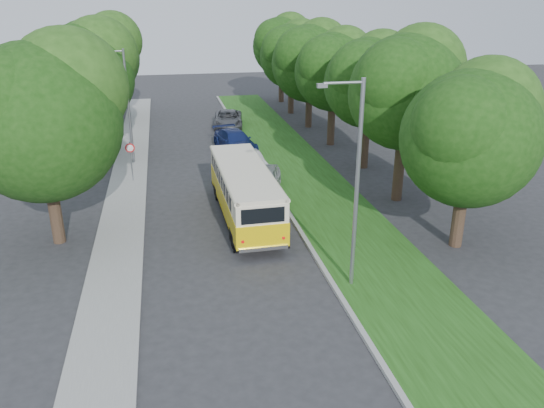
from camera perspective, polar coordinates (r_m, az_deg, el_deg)
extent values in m
plane|color=#2C2C2F|center=(22.37, -4.21, -6.73)|extent=(120.00, 120.00, 0.00)
cube|color=gray|center=(27.38, 1.86, -1.04)|extent=(0.20, 70.00, 0.15)
cube|color=#1F4512|center=(27.99, 6.55, -0.69)|extent=(4.50, 70.00, 0.13)
cube|color=gray|center=(26.85, -15.88, -2.41)|extent=(2.20, 70.00, 0.12)
cylinder|color=#332319|center=(24.88, 19.52, -0.74)|extent=(0.56, 0.56, 3.35)
sphere|color=#153C0D|center=(23.90, 20.49, 6.56)|extent=(5.85, 5.85, 5.85)
sphere|color=#153C0D|center=(24.69, 22.20, 9.57)|extent=(4.38, 4.38, 4.38)
sphere|color=#153C0D|center=(22.68, 19.77, 7.82)|extent=(4.09, 4.09, 4.09)
cylinder|color=#332319|center=(29.62, 13.55, 4.34)|extent=(0.56, 0.56, 4.26)
sphere|color=#153C0D|center=(28.78, 14.21, 11.53)|extent=(5.98, 5.98, 5.98)
sphere|color=#153C0D|center=(29.60, 15.81, 13.99)|extent=(4.49, 4.49, 4.49)
sphere|color=#153C0D|center=(27.62, 13.29, 12.79)|extent=(4.19, 4.19, 4.19)
cylinder|color=#332319|center=(35.09, 9.97, 6.99)|extent=(0.56, 0.56, 3.95)
sphere|color=#153C0D|center=(34.40, 10.35, 12.67)|extent=(5.61, 5.61, 5.61)
sphere|color=#153C0D|center=(35.14, 11.68, 14.60)|extent=(4.21, 4.21, 4.21)
sphere|color=#153C0D|center=(33.35, 9.50, 13.67)|extent=(3.92, 3.92, 3.92)
cylinder|color=#332319|center=(40.47, 6.40, 9.02)|extent=(0.56, 0.56, 3.86)
sphere|color=#153C0D|center=(39.87, 6.61, 13.92)|extent=(5.64, 5.64, 5.64)
sphere|color=#153C0D|center=(40.59, 7.80, 15.60)|extent=(4.23, 4.23, 4.23)
sphere|color=#153C0D|center=(38.86, 5.75, 14.80)|extent=(3.95, 3.95, 3.95)
cylinder|color=#332319|center=(46.09, 3.98, 10.44)|extent=(0.56, 0.56, 3.58)
sphere|color=#153C0D|center=(45.55, 4.10, 14.82)|extent=(6.36, 6.36, 6.36)
sphere|color=#153C0D|center=(46.34, 5.30, 16.47)|extent=(4.77, 4.77, 4.77)
sphere|color=#153C0D|center=(44.46, 3.18, 15.70)|extent=(4.45, 4.45, 4.45)
cylinder|color=#332319|center=(51.76, 2.05, 11.75)|extent=(0.56, 0.56, 3.68)
sphere|color=#153C0D|center=(51.30, 2.10, 15.57)|extent=(5.91, 5.91, 5.91)
sphere|color=#153C0D|center=(52.01, 3.12, 16.94)|extent=(4.43, 4.43, 4.43)
sphere|color=#153C0D|center=(50.31, 1.30, 16.31)|extent=(4.14, 4.14, 4.14)
cylinder|color=#332319|center=(57.59, 1.00, 12.93)|extent=(0.56, 0.56, 4.05)
sphere|color=#153C0D|center=(57.17, 1.03, 16.57)|extent=(5.97, 5.97, 5.97)
sphere|color=#153C0D|center=(57.89, 1.96, 17.80)|extent=(4.48, 4.48, 4.48)
sphere|color=#153C0D|center=(56.19, 0.27, 17.25)|extent=(4.18, 4.18, 4.18)
cylinder|color=#332319|center=(25.67, -22.40, -0.06)|extent=(0.56, 0.56, 3.68)
sphere|color=#153C0D|center=(24.66, -23.62, 7.98)|extent=(6.80, 6.80, 6.80)
sphere|color=#153C0D|center=(24.86, -21.07, 11.65)|extent=(5.10, 5.10, 5.10)
sphere|color=#153C0D|center=(23.93, -26.70, 9.23)|extent=(4.76, 4.76, 4.76)
cylinder|color=#332319|center=(38.93, -19.04, 7.36)|extent=(0.56, 0.56, 3.68)
sphere|color=#153C0D|center=(38.27, -19.72, 12.74)|extent=(6.80, 6.80, 6.80)
sphere|color=#153C0D|center=(38.65, -18.05, 15.05)|extent=(5.10, 5.10, 5.10)
sphere|color=#153C0D|center=(37.49, -21.62, 13.66)|extent=(4.76, 4.76, 4.76)
cylinder|color=#332319|center=(50.61, -17.55, 10.57)|extent=(0.56, 0.56, 3.68)
sphere|color=#153C0D|center=(50.11, -18.03, 14.72)|extent=(6.80, 6.80, 6.80)
sphere|color=#153C0D|center=(50.56, -16.75, 16.47)|extent=(5.10, 5.10, 5.10)
sphere|color=#153C0D|center=(49.31, -19.46, 15.46)|extent=(4.76, 4.76, 4.76)
cylinder|color=gray|center=(19.47, 9.11, 1.53)|extent=(0.16, 0.16, 8.00)
cylinder|color=gray|center=(18.30, 7.72, 12.79)|extent=(1.40, 0.10, 0.10)
cube|color=gray|center=(18.08, 5.40, 12.56)|extent=(0.35, 0.16, 0.14)
cylinder|color=gray|center=(36.31, -15.16, 9.93)|extent=(0.16, 0.16, 7.50)
cylinder|color=gray|center=(35.86, -16.88, 15.46)|extent=(1.40, 0.10, 0.10)
cube|color=gray|center=(35.93, -18.10, 15.23)|extent=(0.35, 0.16, 0.14)
cylinder|color=gray|center=(33.00, -14.88, 4.36)|extent=(0.06, 0.06, 2.50)
cone|color=red|center=(32.72, -15.03, 5.84)|extent=(0.56, 0.02, 0.56)
cone|color=white|center=(32.70, -15.03, 5.83)|extent=(0.40, 0.02, 0.40)
imported|color=silver|center=(30.44, -0.84, 2.62)|extent=(2.90, 4.57, 1.45)
imported|color=silver|center=(34.34, -2.30, 4.61)|extent=(2.00, 3.90, 1.22)
imported|color=navy|center=(38.89, -3.99, 6.79)|extent=(3.17, 5.41, 1.47)
imported|color=#4E5055|center=(46.19, -4.72, 9.08)|extent=(3.00, 5.36, 1.42)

